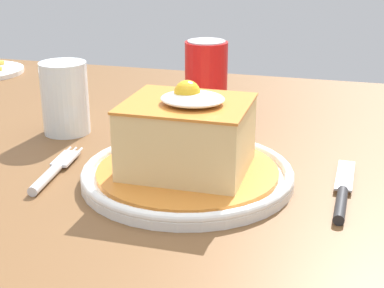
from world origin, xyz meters
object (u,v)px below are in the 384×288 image
at_px(fork, 52,172).
at_px(drinking_glass, 65,103).
at_px(knife, 342,196).
at_px(main_plate, 187,174).
at_px(soda_can, 206,81).

distance_m(fork, drinking_glass, 0.17).
bearing_deg(knife, main_plate, 178.52).
bearing_deg(main_plate, soda_can, 99.28).
xyz_separation_m(main_plate, soda_can, (-0.04, 0.24, 0.05)).
bearing_deg(main_plate, drinking_glass, 151.13).
relative_size(knife, soda_can, 1.33).
distance_m(fork, soda_can, 0.30).
xyz_separation_m(knife, soda_can, (-0.22, 0.24, 0.06)).
bearing_deg(fork, soda_can, 65.72).
relative_size(fork, drinking_glass, 1.35).
height_order(soda_can, drinking_glass, soda_can).
bearing_deg(knife, drinking_glass, 162.50).
relative_size(main_plate, soda_can, 2.03).
height_order(main_plate, fork, main_plate).
bearing_deg(drinking_glass, main_plate, -28.87).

